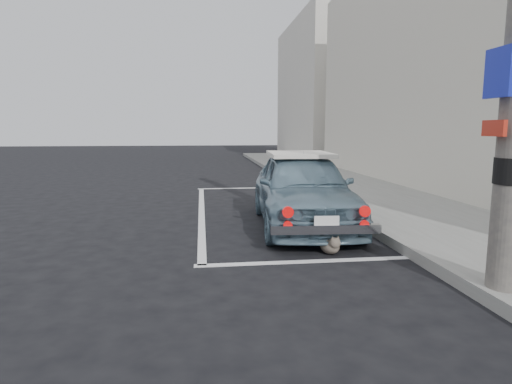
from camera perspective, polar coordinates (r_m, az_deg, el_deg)
The scene contains 9 objects.
ground at distance 5.99m, azimuth 1.50°, elevation -8.02°, with size 80.00×80.00×0.00m, color black.
sidewalk at distance 8.85m, azimuth 20.36°, elevation -2.68°, with size 2.80×40.00×0.15m, color slate.
shop_building at distance 12.20m, azimuth 30.29°, elevation 15.73°, with size 3.50×18.00×7.00m.
building_far at distance 26.78m, azimuth 8.64°, elevation 13.23°, with size 3.50×10.00×8.00m, color beige.
pline_rear at distance 5.62m, azimuth 7.39°, elevation -9.16°, with size 3.00×0.12×0.01m, color silver.
pline_front at distance 12.38m, azimuth -0.80°, elevation 0.54°, with size 3.00×0.12×0.01m, color silver.
pline_side at distance 8.84m, azimuth -7.27°, elevation -2.69°, with size 0.12×7.00×0.01m, color silver.
retro_coupe at distance 7.52m, azimuth 6.21°, elevation 0.47°, with size 1.80×3.95×1.31m.
cat at distance 5.96m, azimuth 9.89°, elevation -6.90°, with size 0.29×0.55×0.29m.
Camera 1 is at (-0.88, -5.68, 1.69)m, focal length 30.00 mm.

